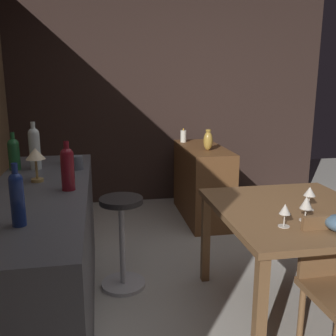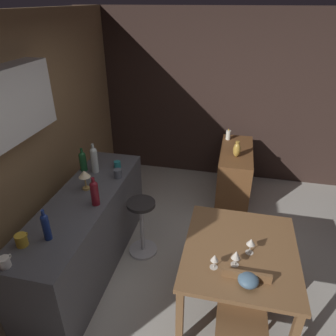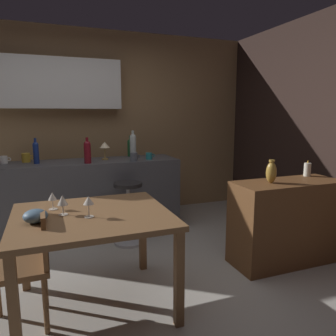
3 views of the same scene
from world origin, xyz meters
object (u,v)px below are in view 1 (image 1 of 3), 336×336
dining_table (294,222)px  counter_lamp (36,157)px  wine_glass_right (285,210)px  wine_glass_center (310,192)px  pillar_candle_tall (183,136)px  wine_bottle_cobalt (17,197)px  wine_glass_left (306,203)px  cup_slate (77,163)px  wine_bottle_clear (35,147)px  wine_bottle_ruby (67,167)px  bar_stool (122,240)px  cup_teal (67,159)px  wine_bottle_green (14,153)px  sideboard_cabinet (202,183)px  vase_brass (208,141)px

dining_table → counter_lamp: 1.73m
wine_glass_right → counter_lamp: size_ratio=0.61×
wine_glass_center → pillar_candle_tall: size_ratio=0.93×
wine_glass_right → wine_bottle_cobalt: 1.41m
wine_glass_left → cup_slate: bearing=56.6°
wine_bottle_clear → cup_slate: size_ratio=2.85×
dining_table → counter_lamp: bearing=76.8°
wine_bottle_ruby → counter_lamp: bearing=42.0°
bar_stool → counter_lamp: counter_lamp is taller
wine_bottle_clear → cup_teal: bearing=-55.0°
wine_glass_center → wine_bottle_ruby: bearing=83.4°
wine_glass_right → wine_bottle_green: bearing=57.8°
cup_slate → wine_bottle_cobalt: bearing=169.3°
bar_stool → wine_bottle_clear: bearing=69.8°
sideboard_cabinet → wine_bottle_cobalt: 2.81m
wine_bottle_green → dining_table: bearing=-112.5°
wine_bottle_ruby → cup_teal: 0.77m
wine_bottle_green → wine_bottle_clear: (-0.00, -0.15, 0.04)m
wine_glass_left → vase_brass: 1.88m
wine_bottle_clear → pillar_candle_tall: (1.49, -1.46, -0.18)m
dining_table → sideboard_cabinet: 1.91m
wine_bottle_cobalt → wine_glass_center: bearing=-77.4°
counter_lamp → pillar_candle_tall: size_ratio=1.36×
wine_bottle_ruby → sideboard_cabinet: bearing=-37.2°
sideboard_cabinet → pillar_candle_tall: bearing=21.7°
wine_bottle_clear → pillar_candle_tall: 2.09m
wine_bottle_clear → wine_bottle_green: bearing=88.6°
wine_bottle_clear → wine_glass_right: bearing=-124.7°
wine_bottle_ruby → wine_bottle_clear: size_ratio=0.85×
wine_glass_left → wine_bottle_clear: 1.92m
cup_teal → wine_glass_right: bearing=-132.8°
dining_table → pillar_candle_tall: pillar_candle_tall is taller
wine_bottle_green → cup_teal: size_ratio=2.43×
wine_bottle_ruby → vase_brass: bearing=-40.6°
bar_stool → cup_teal: (0.37, 0.40, 0.56)m
sideboard_cabinet → bar_stool: 1.68m
cup_teal → pillar_candle_tall: size_ratio=0.70×
counter_lamp → vase_brass: (1.30, -1.53, -0.14)m
cup_teal → pillar_candle_tall: pillar_candle_tall is taller
vase_brass → wine_bottle_cobalt: bearing=144.3°
wine_glass_right → wine_bottle_ruby: size_ratio=0.45×
bar_stool → cup_teal: size_ratio=6.15×
wine_bottle_ruby → cup_teal: size_ratio=2.60×
wine_bottle_cobalt → counter_lamp: bearing=2.4°
bar_stool → wine_bottle_green: size_ratio=2.54×
cup_teal → pillar_candle_tall: 1.83m
wine_bottle_ruby → wine_bottle_clear: bearing=24.3°
cup_slate → cup_teal: (0.22, 0.09, -0.01)m
bar_stool → wine_bottle_green: (0.23, 0.76, 0.65)m
bar_stool → wine_bottle_ruby: bearing=139.6°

